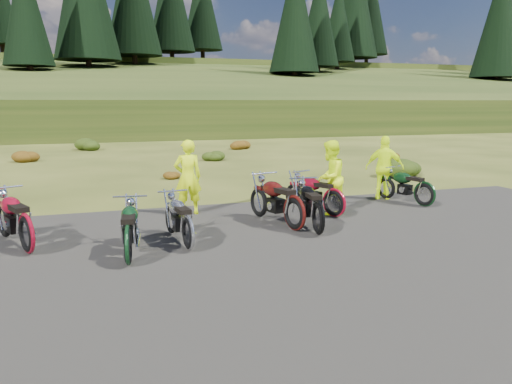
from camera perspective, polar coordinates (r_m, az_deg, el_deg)
name	(u,v)px	position (r m, az deg, el deg)	size (l,w,h in m)	color
ground	(256,243)	(10.31, 0.03, -5.89)	(300.00, 300.00, 0.00)	#363E14
gravel_pad	(293,275)	(8.52, 4.28, -9.45)	(20.00, 12.00, 0.04)	black
hill_slope	(120,127)	(59.55, -15.27, 7.20)	(300.00, 46.00, 3.00)	#253712
hill_plateau	(105,114)	(119.48, -16.85, 8.51)	(300.00, 90.00, 9.17)	#253712
conifer_21	(25,7)	(60.48, -24.89, 18.63)	(5.28, 5.28, 14.00)	black
conifer_25	(202,2)	(86.79, -6.21, 20.75)	(6.60, 6.60, 17.00)	black
conifer_26	(295,13)	(64.04, 4.47, 19.73)	(6.16, 6.16, 16.00)	black
conifer_27	(319,17)	(71.96, 7.22, 19.19)	(5.72, 5.72, 15.00)	black
conifer_28	(338,21)	(80.00, 9.40, 18.73)	(5.28, 5.28, 14.00)	black
conifer_29	(355,1)	(88.70, 11.25, 20.59)	(7.92, 7.92, 20.00)	black
conifer_30	(368,6)	(96.87, 12.72, 20.06)	(7.48, 7.48, 19.00)	black
conifer_31	(501,17)	(79.67, 26.17, 17.46)	(7.04, 7.04, 18.00)	black
conifer_32	(502,21)	(88.17, 26.32, 17.12)	(6.60, 6.60, 17.00)	black
conifer_33	(503,24)	(96.67, 26.43, 16.83)	(6.16, 6.16, 16.00)	black
conifer_34	(505,26)	(105.17, 26.53, 16.59)	(5.72, 5.72, 15.00)	black
conifer_35	(505,28)	(113.67, 26.62, 16.39)	(5.28, 5.28, 14.00)	black
conifer_36	(507,18)	(122.51, 26.79, 17.38)	(7.92, 7.92, 20.00)	black
shrub_2	(25,154)	(26.31, -24.91, 3.93)	(1.30, 1.30, 0.77)	#602A0C
shrub_3	(89,143)	(31.40, -18.56, 5.38)	(1.56, 1.56, 0.92)	#1F320C
shrub_4	(170,173)	(18.98, -9.84, 2.15)	(0.77, 0.77, 0.45)	#602A0C
shrub_5	(213,154)	(24.68, -4.98, 4.30)	(1.03, 1.03, 0.61)	#1F320C
shrub_6	(239,143)	(30.51, -1.94, 5.63)	(1.30, 1.30, 0.77)	#602A0C
shrub_7	(402,165)	(20.19, 16.36, 3.03)	(1.56, 1.56, 0.92)	#1F320C
shrub_8	(390,154)	(26.20, 15.05, 4.17)	(0.77, 0.77, 0.45)	#602A0C
motorcycle_1	(29,255)	(10.49, -24.56, -6.56)	(2.21, 0.74, 1.16)	maroon
motorcycle_2	(129,266)	(9.21, -14.31, -8.22)	(2.03, 0.68, 1.06)	black
motorcycle_3	(189,252)	(9.85, -7.69, -6.76)	(1.97, 0.66, 1.03)	#98989C
motorcycle_4	(294,232)	(11.23, 4.39, -4.55)	(2.26, 0.75, 1.19)	#440E0B
motorcycle_5	(318,236)	(10.94, 7.09, -5.00)	(2.12, 0.71, 1.11)	black
motorcycle_6	(334,218)	(12.65, 8.88, -2.95)	(2.05, 0.68, 1.07)	maroon
motorcycle_7	(424,207)	(14.49, 18.63, -1.68)	(1.96, 0.65, 1.03)	black
person_middle	(188,178)	(12.76, -7.80, 1.55)	(0.70, 0.46, 1.91)	#DBFB0D
person_right_a	(330,179)	(12.82, 8.44, 1.53)	(0.92, 0.71, 1.89)	#DBFB0D
person_right_b	(385,169)	(15.11, 14.49, 2.60)	(1.09, 0.45, 1.86)	#DBFB0D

